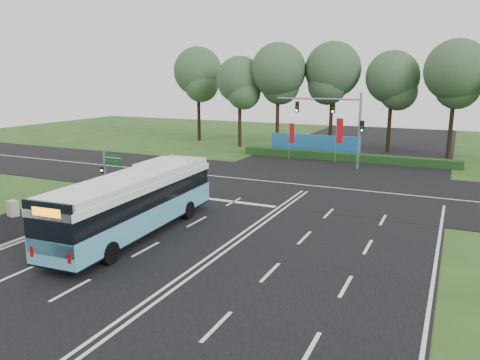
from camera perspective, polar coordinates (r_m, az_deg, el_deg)
name	(u,v)px	position (r m, az deg, el deg)	size (l,w,h in m)	color
ground	(248,230)	(26.33, 0.96, -6.12)	(120.00, 120.00, 0.00)	#284B19
road_main	(248,230)	(26.33, 0.96, -6.08)	(20.00, 120.00, 0.04)	black
road_cross	(310,186)	(37.21, 8.52, -0.69)	(120.00, 14.00, 0.05)	black
bike_path	(42,216)	(31.23, -22.97, -4.09)	(5.00, 18.00, 0.06)	black
kerb_strip	(72,221)	(29.53, -19.83, -4.69)	(0.25, 18.00, 0.12)	gray
city_bus	(136,202)	(25.69, -12.58, -2.64)	(3.37, 12.79, 3.63)	#53A1C1
pedestrian_signal	(105,177)	(32.14, -16.17, 0.35)	(0.30, 0.42, 3.53)	gray
street_sign	(109,169)	(31.32, -15.69, 1.26)	(1.59, 0.17, 4.07)	gray
utility_cabinet	(13,209)	(31.79, -25.95, -3.18)	(0.62, 0.51, 1.03)	#B4AA91
banner_flag_left	(291,135)	(48.80, 6.28, 5.46)	(0.57, 0.08, 3.85)	gray
banner_flag_mid	(339,134)	(47.09, 11.94, 5.56)	(0.68, 0.07, 4.57)	gray
traffic_light_gantry	(340,118)	(44.59, 12.13, 7.37)	(8.41, 0.28, 7.00)	gray
hedge	(345,157)	(49.04, 12.74, 2.75)	(22.00, 1.20, 0.80)	#153915
blue_hoarding	(315,145)	(52.29, 9.08, 4.26)	(10.00, 0.30, 2.20)	#1C639C
eucalyptus_row	(331,73)	(55.51, 11.01, 12.63)	(43.15, 8.78, 12.48)	black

